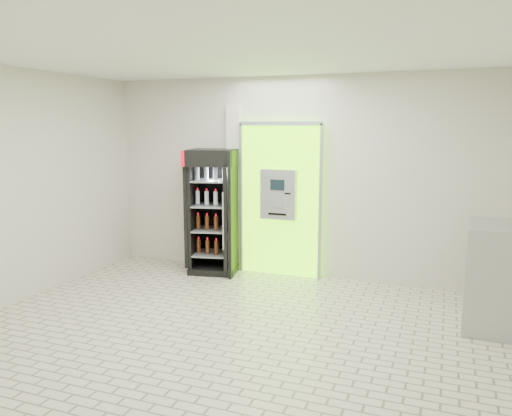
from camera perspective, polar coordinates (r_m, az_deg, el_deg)
The scene contains 6 objects.
ground at distance 5.64m, azimuth -3.21°, elevation -14.31°, with size 6.00×6.00×0.00m, color beige.
room_shell at distance 5.18m, azimuth -3.40°, elevation 4.67°, with size 6.00×6.00×6.00m.
atm_assembly at distance 7.57m, azimuth 2.82°, elevation 1.06°, with size 1.30×0.24×2.33m.
pillar at distance 7.86m, azimuth -2.50°, elevation 2.32°, with size 0.22×0.11×2.60m.
beverage_cooler at distance 7.77m, azimuth -4.76°, elevation -0.64°, with size 0.84×0.80×1.91m.
steel_cabinet at distance 6.26m, azimuth 25.49°, elevation -7.03°, with size 0.63×0.91×1.19m.
Camera 1 is at (2.14, -4.71, 2.27)m, focal length 35.00 mm.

